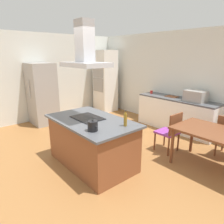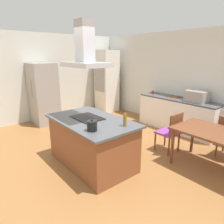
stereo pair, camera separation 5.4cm
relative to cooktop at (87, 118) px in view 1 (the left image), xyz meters
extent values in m
plane|color=#936033|center=(0.13, 1.50, -0.91)|extent=(16.00, 16.00, 0.00)
cube|color=silver|center=(0.13, 3.25, 0.44)|extent=(7.20, 0.10, 2.70)
cube|color=silver|center=(-3.32, 1.00, 0.44)|extent=(0.10, 8.80, 2.70)
cube|color=brown|center=(0.13, 0.00, -0.48)|extent=(1.67, 0.96, 0.86)
cube|color=#4C4F54|center=(0.13, 0.00, -0.03)|extent=(1.77, 1.06, 0.04)
cube|color=black|center=(0.00, 0.00, 0.00)|extent=(0.60, 0.44, 0.01)
cylinder|color=black|center=(0.61, -0.30, 0.07)|extent=(0.16, 0.16, 0.16)
sphere|color=black|center=(0.61, -0.30, 0.17)|extent=(0.03, 0.03, 0.03)
cone|color=black|center=(0.71, -0.30, 0.08)|extent=(0.06, 0.03, 0.04)
cylinder|color=olive|center=(0.78, 0.24, 0.10)|extent=(0.06, 0.06, 0.21)
cylinder|color=olive|center=(0.78, 0.24, 0.23)|extent=(0.03, 0.03, 0.04)
cylinder|color=black|center=(0.78, 0.24, 0.26)|extent=(0.03, 0.03, 0.01)
cube|color=white|center=(0.12, 2.88, -0.48)|extent=(2.25, 0.62, 0.86)
cube|color=#4C4F54|center=(0.12, 2.88, -0.03)|extent=(2.25, 0.62, 0.04)
cube|color=#9E9993|center=(0.62, 2.88, 0.13)|extent=(0.50, 0.38, 0.28)
cylinder|color=red|center=(-0.80, 2.88, 0.04)|extent=(0.08, 0.08, 0.09)
cube|color=brown|center=(-0.10, 2.93, 0.00)|extent=(0.34, 0.24, 0.02)
cube|color=white|center=(-2.77, 2.65, 0.19)|extent=(0.70, 0.64, 2.20)
cube|color=#9E9993|center=(-2.77, 2.32, 0.54)|extent=(0.56, 0.02, 0.36)
cube|color=#9E9993|center=(-2.77, 2.32, 0.09)|extent=(0.56, 0.02, 0.48)
cube|color=#9E9993|center=(-2.85, 0.28, 0.00)|extent=(0.80, 0.70, 1.82)
cylinder|color=beige|center=(-2.80, -0.09, 0.19)|extent=(0.02, 0.02, 0.55)
cube|color=brown|center=(1.74, 1.57, -0.18)|extent=(1.40, 0.90, 0.04)
cylinder|color=brown|center=(1.12, 1.20, -0.55)|extent=(0.06, 0.06, 0.71)
cylinder|color=brown|center=(1.12, 1.94, -0.55)|extent=(0.06, 0.06, 0.71)
cube|color=purple|center=(0.74, 1.57, -0.48)|extent=(0.42, 0.42, 0.04)
cube|color=brown|center=(0.93, 1.57, -0.24)|extent=(0.04, 0.42, 0.44)
cylinder|color=brown|center=(0.56, 1.39, -0.70)|extent=(0.04, 0.04, 0.41)
cylinder|color=brown|center=(0.56, 1.75, -0.70)|extent=(0.04, 0.04, 0.41)
cylinder|color=brown|center=(0.92, 1.39, -0.70)|extent=(0.04, 0.04, 0.41)
cylinder|color=brown|center=(0.92, 1.75, -0.70)|extent=(0.04, 0.04, 0.41)
cylinder|color=brown|center=(1.56, 2.50, -0.70)|extent=(0.04, 0.04, 0.41)
cylinder|color=brown|center=(1.56, 2.14, -0.70)|extent=(0.04, 0.04, 0.41)
cube|color=#ADADB2|center=(0.00, 0.00, 0.98)|extent=(0.90, 0.55, 0.08)
cube|color=#ADADB2|center=(0.00, 0.00, 1.37)|extent=(0.28, 0.24, 0.70)
camera|label=1|loc=(3.10, -2.03, 1.17)|focal=32.62mm
camera|label=2|loc=(3.13, -1.98, 1.17)|focal=32.62mm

